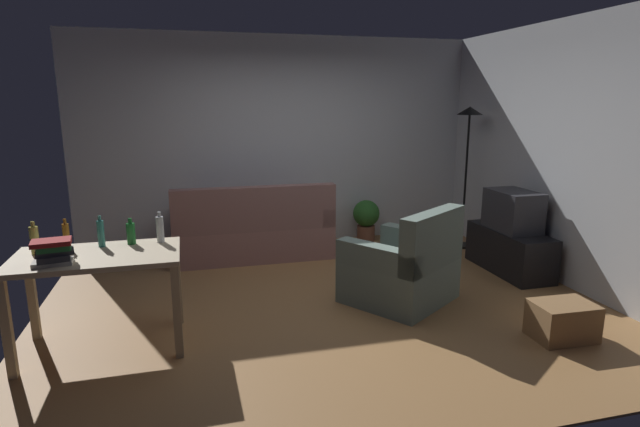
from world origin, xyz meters
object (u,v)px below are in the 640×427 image
object	(u,v)px
desk	(98,268)
bottle_tall	(101,233)
bottle_green	(131,233)
tv	(513,211)
bottle_clear	(160,229)
torchiere_lamp	(468,139)
tv_stand	(509,251)
bottle_amber	(66,236)
armchair	(404,269)
storage_box	(562,321)
book_stack	(53,252)
potted_plant	(366,218)
bottle_squat	(35,240)
couch	(253,233)

from	to	relation	value
desk	bottle_tall	distance (m)	0.30
desk	bottle_green	size ratio (longest dim) A/B	5.73
tv	bottle_green	size ratio (longest dim) A/B	2.85
tv	bottle_clear	size ratio (longest dim) A/B	2.39
bottle_clear	torchiere_lamp	bearing A→B (deg)	23.23
tv_stand	bottle_tall	size ratio (longest dim) A/B	4.41
torchiere_lamp	bottle_amber	size ratio (longest dim) A/B	7.53
tv_stand	torchiere_lamp	world-z (taller)	torchiere_lamp
armchair	bottle_amber	distance (m)	2.93
storage_box	bottle_amber	size ratio (longest dim) A/B	2.00
desk	book_stack	distance (m)	0.37
bottle_clear	tv	bearing A→B (deg)	8.67
desk	storage_box	world-z (taller)	desk
bottle_amber	tv_stand	bearing A→B (deg)	7.61
tv	torchiere_lamp	size ratio (longest dim) A/B	0.33
torchiere_lamp	bottle_green	size ratio (longest dim) A/B	8.59
storage_box	bottle_amber	world-z (taller)	bottle_amber
tv_stand	torchiere_lamp	bearing A→B (deg)	0.00
armchair	storage_box	world-z (taller)	armchair
potted_plant	storage_box	distance (m)	3.18
desk	storage_box	xyz separation A→B (m)	(3.56, -0.77, -0.50)
bottle_squat	book_stack	xyz separation A→B (m)	(0.19, -0.30, -0.02)
bottle_squat	potted_plant	bearing A→B (deg)	33.25
desk	bottle_clear	world-z (taller)	bottle_clear
potted_plant	torchiere_lamp	bearing A→B (deg)	-26.26
storage_box	bottle_squat	xyz separation A→B (m)	(-4.00, 0.88, 0.72)
tv_stand	tv	xyz separation A→B (m)	(0.00, -0.00, 0.46)
bottle_tall	bottle_squat	bearing A→B (deg)	-168.74
armchair	bottle_clear	world-z (taller)	bottle_clear
potted_plant	armchair	bearing A→B (deg)	-99.81
couch	torchiere_lamp	distance (m)	2.94
torchiere_lamp	bottle_amber	bearing A→B (deg)	-159.87
book_stack	potted_plant	bearing A→B (deg)	38.14
couch	storage_box	distance (m)	3.54
bottle_squat	couch	bearing A→B (deg)	46.20
bottle_tall	book_stack	bearing A→B (deg)	-123.72
bottle_tall	tv	bearing A→B (deg)	8.04
bottle_tall	bottle_green	distance (m)	0.22
bottle_clear	bottle_amber	bearing A→B (deg)	-178.14
potted_plant	bottle_squat	bearing A→B (deg)	-146.75
couch	potted_plant	world-z (taller)	couch
bottle_clear	bottle_squat	bearing A→B (deg)	-172.95
storage_box	bottle_tall	world-z (taller)	bottle_tall
potted_plant	armchair	distance (m)	2.11
bottle_tall	bottle_green	world-z (taller)	bottle_tall
armchair	bottle_squat	bearing A→B (deg)	-31.53
armchair	couch	bearing A→B (deg)	-90.20
storage_box	bottle_green	xyz separation A→B (m)	(-3.33, 0.99, 0.70)
couch	bottle_green	world-z (taller)	bottle_green
bottle_clear	couch	bearing A→B (deg)	62.08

